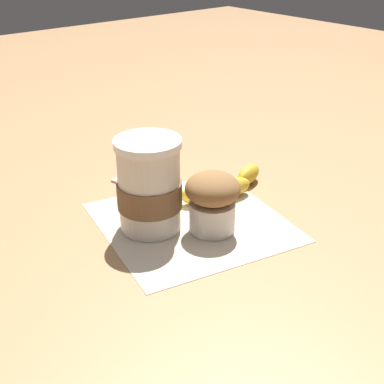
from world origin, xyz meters
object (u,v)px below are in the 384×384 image
coffee_cup (149,187)px  banana (227,186)px  muffin (213,200)px  sugar_packet (129,180)px

coffee_cup → banana: coffee_cup is taller
muffin → coffee_cup: bearing=135.3°
coffee_cup → muffin: 0.09m
coffee_cup → sugar_packet: 0.16m
banana → sugar_packet: banana is taller
banana → sugar_packet: size_ratio=3.37×
sugar_packet → banana: bearing=-56.6°
muffin → banana: size_ratio=0.50×
coffee_cup → sugar_packet: size_ratio=2.59×
sugar_packet → coffee_cup: bearing=-112.5°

